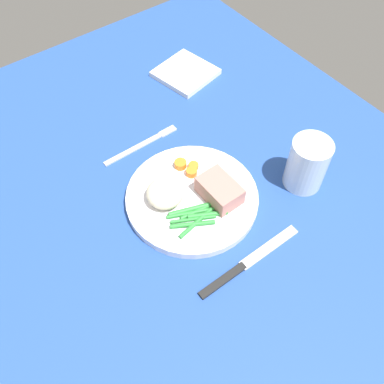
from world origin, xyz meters
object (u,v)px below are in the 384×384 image
(napkin, at_px, (185,73))
(meat_portion, at_px, (220,191))
(water_glass, at_px, (306,167))
(dinner_plate, at_px, (192,198))
(fork, at_px, (141,145))
(knife, at_px, (247,263))

(napkin, bearing_deg, meat_portion, -26.60)
(water_glass, bearing_deg, napkin, 178.73)
(dinner_plate, xyz_separation_m, fork, (-0.17, -0.00, -0.01))
(dinner_plate, relative_size, knife, 1.16)
(meat_portion, relative_size, knife, 0.38)
(napkin, bearing_deg, water_glass, -1.27)
(meat_portion, relative_size, water_glass, 0.76)
(dinner_plate, bearing_deg, knife, -1.05)
(dinner_plate, distance_m, water_glass, 0.21)
(dinner_plate, height_order, napkin, dinner_plate)
(dinner_plate, xyz_separation_m, water_glass, (0.09, 0.19, 0.03))
(water_glass, bearing_deg, knife, -70.77)
(water_glass, xyz_separation_m, napkin, (-0.38, 0.01, -0.04))
(fork, distance_m, napkin, 0.24)
(knife, bearing_deg, fork, 176.14)
(dinner_plate, relative_size, napkin, 2.02)
(knife, relative_size, water_glass, 2.03)
(dinner_plate, bearing_deg, fork, -179.12)
(dinner_plate, distance_m, napkin, 0.35)
(meat_portion, height_order, napkin, meat_portion)
(knife, height_order, napkin, napkin)
(napkin, bearing_deg, fork, -58.54)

